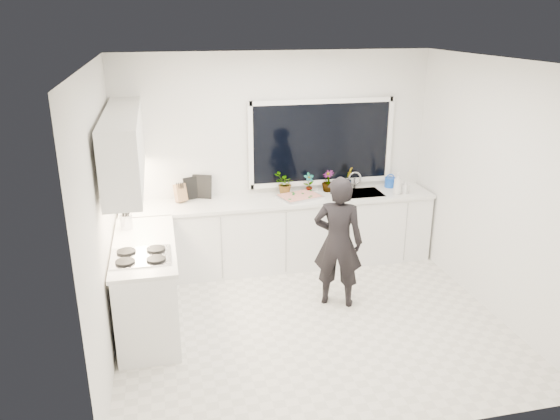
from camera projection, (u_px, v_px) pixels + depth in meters
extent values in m
cube|color=beige|center=(310.00, 322.00, 5.84)|extent=(4.00, 3.50, 0.02)
cube|color=white|center=(276.00, 159.00, 7.01)|extent=(4.00, 0.02, 2.70)
cube|color=white|center=(101.00, 218.00, 4.98)|extent=(0.02, 3.50, 2.70)
cube|color=white|center=(495.00, 189.00, 5.80)|extent=(0.02, 3.50, 2.70)
cube|color=white|center=(316.00, 60.00, 4.93)|extent=(4.00, 3.50, 0.02)
cube|color=black|center=(321.00, 142.00, 7.03)|extent=(1.80, 0.02, 1.00)
cube|color=white|center=(281.00, 234.00, 7.03)|extent=(3.92, 0.58, 0.88)
cube|color=white|center=(148.00, 286.00, 5.67)|extent=(0.58, 1.60, 0.88)
cube|color=silver|center=(281.00, 200.00, 6.86)|extent=(3.94, 0.62, 0.04)
cube|color=silver|center=(144.00, 245.00, 5.52)|extent=(0.62, 1.60, 0.04)
cube|color=white|center=(124.00, 146.00, 5.50)|extent=(0.34, 2.10, 0.70)
cube|color=silver|center=(359.00, 197.00, 7.10)|extent=(0.58, 0.42, 0.14)
cylinder|color=silver|center=(355.00, 181.00, 7.23)|extent=(0.03, 0.03, 0.22)
cube|color=black|center=(141.00, 256.00, 5.18)|extent=(0.56, 0.48, 0.03)
imported|color=black|center=(338.00, 242.00, 5.98)|extent=(0.65, 0.55, 1.50)
cube|color=silver|center=(299.00, 197.00, 6.88)|extent=(0.60, 0.51, 0.03)
cube|color=red|center=(299.00, 196.00, 6.88)|extent=(0.55, 0.46, 0.01)
cylinder|color=#1347B9|center=(390.00, 182.00, 7.31)|extent=(0.18, 0.18, 0.13)
cylinder|color=white|center=(129.00, 196.00, 6.53)|extent=(0.14, 0.14, 0.26)
cube|color=olive|center=(180.00, 193.00, 6.70)|extent=(0.16, 0.14, 0.22)
cylinder|color=silver|center=(126.00, 222.00, 5.86)|extent=(0.15, 0.15, 0.16)
cube|color=black|center=(192.00, 188.00, 6.82)|extent=(0.21, 0.09, 0.28)
cube|color=black|center=(202.00, 187.00, 6.84)|extent=(0.24, 0.11, 0.30)
imported|color=#26662D|center=(285.00, 184.00, 6.98)|extent=(0.34, 0.34, 0.28)
imported|color=#26662D|center=(309.00, 183.00, 7.05)|extent=(0.15, 0.11, 0.26)
imported|color=#26662D|center=(328.00, 181.00, 7.10)|extent=(0.21, 0.21, 0.28)
imported|color=#26662D|center=(347.00, 179.00, 7.15)|extent=(0.22, 0.21, 0.31)
imported|color=#D8BF66|center=(398.00, 184.00, 6.99)|extent=(0.15, 0.15, 0.28)
imported|color=#D8BF66|center=(405.00, 187.00, 7.03)|extent=(0.11, 0.11, 0.18)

